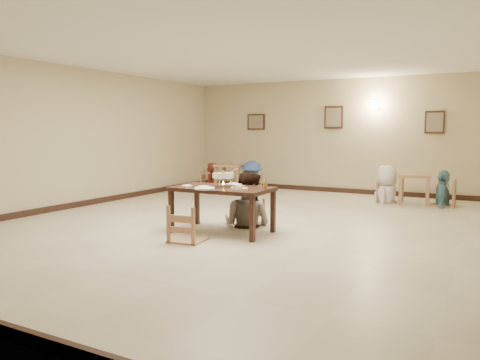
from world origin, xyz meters
The scene contains 31 objects.
floor centered at (0.00, 0.00, 0.00)m, with size 10.00×10.00×0.00m, color beige.
ceiling centered at (0.00, 0.00, 3.00)m, with size 10.00×10.00×0.00m, color silver.
wall_back centered at (0.00, 5.00, 1.50)m, with size 10.00×10.00×0.00m, color #C4B48D.
wall_left centered at (-4.00, 0.00, 1.50)m, with size 10.00×10.00×0.00m, color #C4B48D.
baseboard_back centered at (0.00, 4.97, 0.06)m, with size 8.00×0.06×0.12m, color black.
baseboard_left centered at (-3.97, 0.00, 0.06)m, with size 0.06×10.00×0.12m, color black.
picture_a centered at (-2.20, 4.96, 1.90)m, with size 0.55×0.04×0.45m.
picture_b centered at (0.10, 4.96, 2.00)m, with size 0.50×0.04×0.60m.
picture_c centered at (2.60, 4.96, 1.85)m, with size 0.45×0.04×0.55m.
wall_sconce centered at (1.20, 4.96, 2.30)m, with size 0.16×0.05×0.22m, color #FFD88C.
main_table centered at (0.06, -0.79, 0.66)m, with size 1.60×0.92×0.74m.
chair_far centered at (0.17, -0.03, 0.43)m, with size 0.41×0.41×0.86m.
chair_near centered at (-0.08, -1.56, 0.52)m, with size 0.49×0.49×1.04m.
main_diner centered at (0.16, -0.10, 0.95)m, with size 0.92×0.72×1.89m, color gray.
curry_warmer centered at (0.06, -0.74, 0.92)m, with size 0.39×0.34×0.31m.
rice_plate_far centered at (0.11, -0.50, 0.76)m, with size 0.30×0.30×0.07m.
rice_plate_near centered at (-0.04, -1.16, 0.76)m, with size 0.32×0.32×0.07m.
fried_plate centered at (0.43, -0.89, 0.76)m, with size 0.28×0.28×0.06m.
chili_dish centered at (-0.26, -0.90, 0.75)m, with size 0.12×0.12×0.02m.
napkin_cutlery centered at (-0.45, -1.04, 0.75)m, with size 0.16×0.24×0.03m.
drink_glass centered at (0.78, -0.69, 0.81)m, with size 0.07×0.07×0.14m.
bg_table_left centered at (-2.35, 3.74, 0.61)m, with size 0.86×0.86×0.74m.
bg_table_right centered at (2.36, 3.83, 0.54)m, with size 0.75×0.75×0.68m.
bg_chair_ll centered at (-3.00, 3.73, 0.52)m, with size 0.49×0.49×1.04m.
bg_chair_lr centered at (-1.71, 3.72, 0.46)m, with size 0.43×0.43×0.92m.
bg_chair_rl centered at (1.77, 3.76, 0.45)m, with size 0.42×0.42×0.90m.
bg_chair_rr centered at (2.95, 3.82, 0.54)m, with size 0.50×0.50×1.07m.
bg_diner_a centered at (-3.00, 3.73, 0.76)m, with size 0.56×0.37×1.53m, color #521E15.
bg_diner_b centered at (-1.71, 3.72, 0.86)m, with size 1.10×0.64×1.71m, color #3C5C97.
bg_diner_c centered at (1.77, 3.76, 0.86)m, with size 0.84×0.55×1.72m, color silver.
bg_diner_d centered at (2.95, 3.82, 0.79)m, with size 0.93×0.39×1.59m, color teal.
Camera 1 is at (3.88, -7.21, 1.64)m, focal length 35.00 mm.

